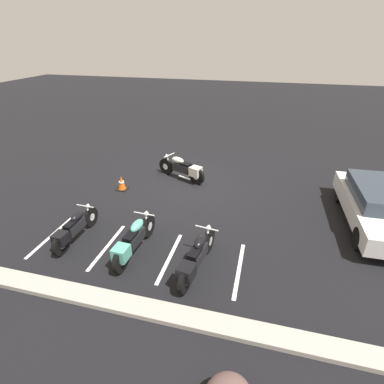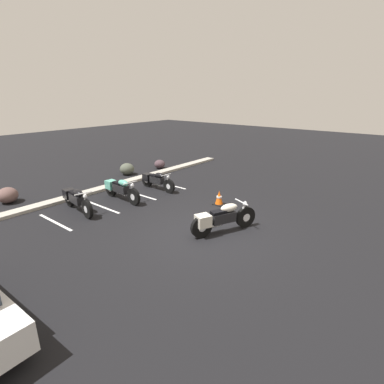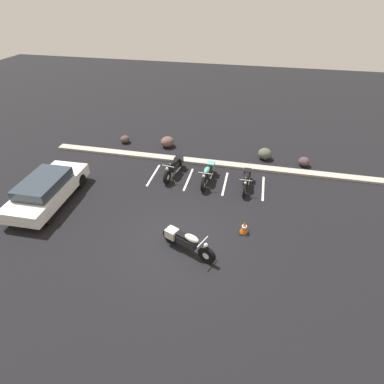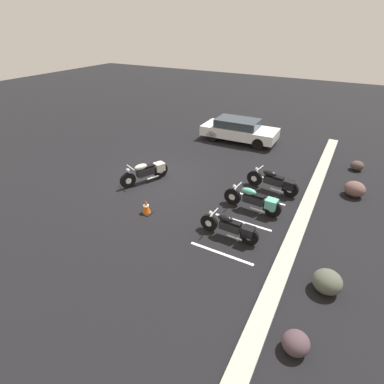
% 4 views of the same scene
% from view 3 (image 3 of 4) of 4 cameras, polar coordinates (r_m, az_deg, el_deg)
% --- Properties ---
extents(ground, '(60.00, 60.00, 0.00)m').
position_cam_3_polar(ground, '(11.66, -2.58, -9.97)').
color(ground, black).
extents(motorcycle_cream_featured, '(2.18, 1.11, 0.91)m').
position_cam_3_polar(motorcycle_cream_featured, '(11.10, -1.23, -9.34)').
color(motorcycle_cream_featured, black).
rests_on(motorcycle_cream_featured, ground).
extents(parked_bike_0, '(0.72, 2.25, 0.89)m').
position_cam_3_polar(parked_bike_0, '(15.45, -3.40, 4.96)').
color(parked_bike_0, black).
rests_on(parked_bike_0, ground).
extents(parked_bike_1, '(0.63, 2.25, 0.89)m').
position_cam_3_polar(parked_bike_1, '(14.91, 3.05, 3.73)').
color(parked_bike_1, black).
rests_on(parked_bike_1, ground).
extents(parked_bike_2, '(0.58, 2.05, 0.81)m').
position_cam_3_polar(parked_bike_2, '(14.69, 10.30, 2.43)').
color(parked_bike_2, black).
rests_on(parked_bike_2, ground).
extents(car_white, '(1.91, 4.35, 1.29)m').
position_cam_3_polar(car_white, '(14.81, -25.90, 0.50)').
color(car_white, black).
rests_on(car_white, ground).
extents(concrete_curb, '(18.00, 0.50, 0.12)m').
position_cam_3_polar(concrete_curb, '(16.61, 2.95, 5.67)').
color(concrete_curb, '#A8A399').
rests_on(concrete_curb, ground).
extents(landscape_rock_0, '(1.06, 1.09, 0.62)m').
position_cam_3_polar(landscape_rock_0, '(18.33, -4.71, 9.51)').
color(landscape_rock_0, brown).
rests_on(landscape_rock_0, ground).
extents(landscape_rock_1, '(0.60, 0.62, 0.46)m').
position_cam_3_polar(landscape_rock_1, '(19.23, -12.64, 9.78)').
color(landscape_rock_1, '#493A36').
rests_on(landscape_rock_1, ground).
extents(landscape_rock_2, '(1.00, 1.00, 0.62)m').
position_cam_3_polar(landscape_rock_2, '(17.41, 13.70, 7.09)').
color(landscape_rock_2, '#4D5246').
rests_on(landscape_rock_2, ground).
extents(landscape_rock_3, '(0.83, 0.83, 0.50)m').
position_cam_3_polar(landscape_rock_3, '(17.36, 20.57, 5.43)').
color(landscape_rock_3, '#4A383E').
rests_on(landscape_rock_3, ground).
extents(traffic_cone, '(0.40, 0.40, 0.57)m').
position_cam_3_polar(traffic_cone, '(12.14, 9.92, -6.67)').
color(traffic_cone, black).
rests_on(traffic_cone, ground).
extents(stall_line_0, '(0.10, 2.10, 0.00)m').
position_cam_3_polar(stall_line_0, '(15.70, -7.37, 3.23)').
color(stall_line_0, white).
rests_on(stall_line_0, ground).
extents(stall_line_1, '(0.10, 2.10, 0.00)m').
position_cam_3_polar(stall_line_1, '(15.23, -0.69, 2.46)').
color(stall_line_1, white).
rests_on(stall_line_1, ground).
extents(stall_line_2, '(0.10, 2.10, 0.00)m').
position_cam_3_polar(stall_line_2, '(14.99, 6.30, 1.60)').
color(stall_line_2, white).
rests_on(stall_line_2, ground).
extents(stall_line_3, '(0.10, 2.10, 0.00)m').
position_cam_3_polar(stall_line_3, '(14.97, 13.40, 0.72)').
color(stall_line_3, white).
rests_on(stall_line_3, ground).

